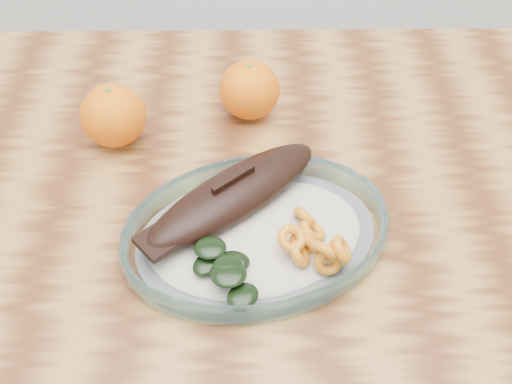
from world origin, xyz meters
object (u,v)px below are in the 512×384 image
plated_meal (255,229)px  dining_table (229,259)px  orange_left (113,115)px  orange_right (250,90)px

plated_meal → dining_table: bearing=109.9°
orange_left → orange_right: bearing=16.8°
plated_meal → orange_left: 0.26m
plated_meal → orange_left: bearing=120.5°
dining_table → orange_left: bearing=139.4°
orange_left → orange_right: (0.18, 0.05, -0.00)m
orange_left → dining_table: bearing=-40.6°
orange_right → orange_left: bearing=-163.2°
plated_meal → orange_left: orange_left is taller
orange_right → dining_table: bearing=-99.0°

